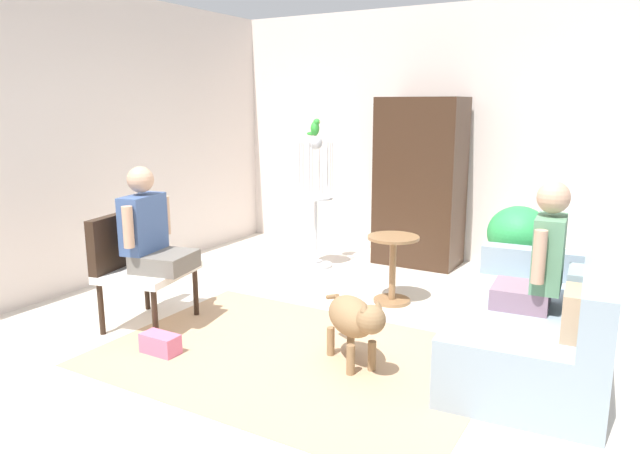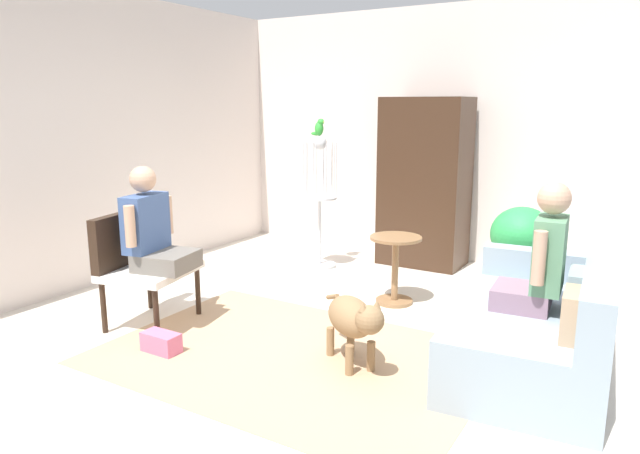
# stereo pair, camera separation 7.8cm
# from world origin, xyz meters

# --- Properties ---
(ground_plane) EXTENTS (7.01, 7.01, 0.00)m
(ground_plane) POSITION_xyz_m (0.00, 0.00, 0.00)
(ground_plane) COLOR beige
(back_wall) EXTENTS (6.09, 0.12, 2.82)m
(back_wall) POSITION_xyz_m (0.00, 2.98, 1.41)
(back_wall) COLOR silver
(back_wall) RESTS_ON ground
(left_wall) EXTENTS (0.12, 6.44, 2.82)m
(left_wall) POSITION_xyz_m (-2.80, 0.30, 1.41)
(left_wall) COLOR silver
(left_wall) RESTS_ON ground
(area_rug) EXTENTS (2.66, 1.86, 0.01)m
(area_rug) POSITION_xyz_m (-0.14, -0.22, 0.00)
(area_rug) COLOR tan
(area_rug) RESTS_ON ground
(couch) EXTENTS (1.05, 1.72, 0.79)m
(couch) POSITION_xyz_m (1.39, 0.46, 0.29)
(couch) COLOR #8EA0AD
(couch) RESTS_ON ground
(armchair) EXTENTS (0.71, 0.80, 0.90)m
(armchair) POSITION_xyz_m (-1.58, -0.29, 0.54)
(armchair) COLOR black
(armchair) RESTS_ON ground
(person_on_couch) EXTENTS (0.45, 0.53, 0.84)m
(person_on_couch) POSITION_xyz_m (1.36, 0.43, 0.77)
(person_on_couch) COLOR gray
(person_on_armchair) EXTENTS (0.54, 0.56, 0.81)m
(person_on_armchair) POSITION_xyz_m (-1.43, -0.26, 0.78)
(person_on_armchair) COLOR #69635B
(round_end_table) EXTENTS (0.46, 0.46, 0.61)m
(round_end_table) POSITION_xyz_m (0.01, 1.20, 0.36)
(round_end_table) COLOR olive
(round_end_table) RESTS_ON ground
(dog) EXTENTS (0.66, 0.53, 0.54)m
(dog) POSITION_xyz_m (0.29, -0.13, 0.34)
(dog) COLOR olive
(dog) RESTS_ON ground
(bird_cage_stand) EXTENTS (0.37, 0.37, 1.43)m
(bird_cage_stand) POSITION_xyz_m (-1.17, 1.87, 0.66)
(bird_cage_stand) COLOR silver
(bird_cage_stand) RESTS_ON ground
(parrot) EXTENTS (0.17, 0.10, 0.18)m
(parrot) POSITION_xyz_m (-1.18, 1.87, 1.51)
(parrot) COLOR green
(parrot) RESTS_ON bird_cage_stand
(potted_plant) EXTENTS (0.53, 0.53, 0.90)m
(potted_plant) POSITION_xyz_m (0.99, 1.64, 0.59)
(potted_plant) COLOR beige
(potted_plant) RESTS_ON ground
(armoire_cabinet) EXTENTS (0.90, 0.56, 1.83)m
(armoire_cabinet) POSITION_xyz_m (-0.26, 2.57, 0.91)
(armoire_cabinet) COLOR #382316
(armoire_cabinet) RESTS_ON ground
(handbag) EXTENTS (0.28, 0.15, 0.14)m
(handbag) POSITION_xyz_m (-0.99, -0.64, 0.07)
(handbag) COLOR #D8668C
(handbag) RESTS_ON ground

